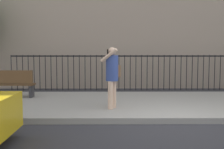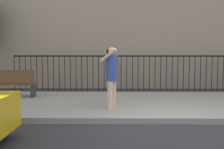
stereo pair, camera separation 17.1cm
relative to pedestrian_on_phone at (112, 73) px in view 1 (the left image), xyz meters
The scene contains 5 objects.
ground_plane 2.21m from the pedestrian_on_phone, 38.15° to the right, with size 60.00×60.00×0.00m, color #333338.
sidewalk 2.10m from the pedestrian_on_phone, 34.76° to the left, with size 28.00×4.40×0.15m, color #9E9B93.
iron_fence 4.96m from the pedestrian_on_phone, 72.56° to the left, with size 12.03×0.04×1.60m.
pedestrian_on_phone is the anchor object (origin of this frame).
street_bench 3.99m from the pedestrian_on_phone, 152.20° to the left, with size 1.60×0.45×0.95m.
Camera 1 is at (-1.56, -6.31, 1.70)m, focal length 43.48 mm.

